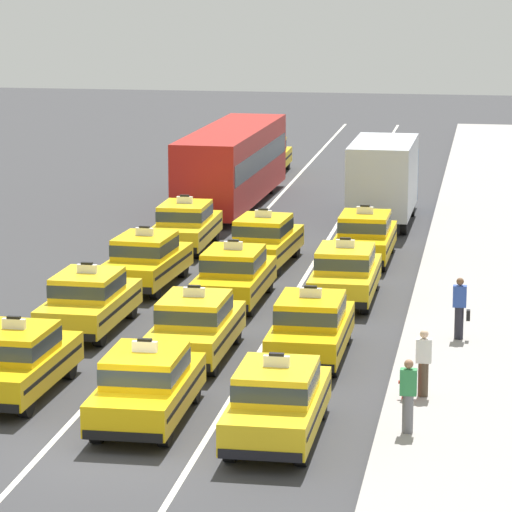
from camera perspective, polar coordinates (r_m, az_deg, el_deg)
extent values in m
plane|color=#353538|center=(30.63, -5.38, -7.73)|extent=(160.00, 160.00, 0.00)
cube|color=silver|center=(49.79, -1.29, -0.02)|extent=(0.14, 80.00, 0.01)
cube|color=silver|center=(49.30, 2.37, -0.14)|extent=(0.14, 80.00, 0.01)
cube|color=#9E9993|center=(44.05, 8.79, -1.63)|extent=(4.00, 90.00, 0.15)
cylinder|color=black|center=(36.32, -9.60, -4.17)|extent=(0.26, 0.65, 0.64)
cylinder|color=black|center=(35.84, -7.39, -4.32)|extent=(0.26, 0.65, 0.64)
cylinder|color=black|center=(33.08, -9.06, -5.75)|extent=(0.26, 0.65, 0.64)
cube|color=yellow|center=(34.60, -9.36, -4.37)|extent=(1.92, 4.55, 0.70)
cube|color=black|center=(34.59, -9.37, -4.29)|extent=(1.93, 4.19, 0.10)
cube|color=yellow|center=(34.29, -9.49, -3.36)|extent=(1.66, 2.14, 0.64)
cube|color=#2D3842|center=(34.29, -9.49, -3.36)|extent=(1.68, 2.16, 0.35)
cube|color=white|center=(34.17, -9.51, -2.65)|extent=(0.56, 0.14, 0.24)
cube|color=black|center=(34.14, -9.52, -2.40)|extent=(0.32, 0.12, 0.06)
cube|color=black|center=(36.66, -8.15, -3.81)|extent=(1.71, 0.19, 0.20)
cylinder|color=black|center=(41.91, -6.90, -1.93)|extent=(0.25, 0.65, 0.64)
cylinder|color=black|center=(41.49, -4.96, -2.03)|extent=(0.25, 0.65, 0.64)
cylinder|color=black|center=(39.10, -8.26, -2.97)|extent=(0.25, 0.65, 0.64)
cylinder|color=black|center=(38.65, -6.19, -3.09)|extent=(0.25, 0.65, 0.64)
cube|color=yellow|center=(40.19, -6.57, -2.00)|extent=(1.90, 4.54, 0.70)
cube|color=black|center=(40.18, -6.57, -1.94)|extent=(1.91, 4.18, 0.10)
cube|color=yellow|center=(39.90, -6.66, -1.12)|extent=(1.65, 2.14, 0.64)
cube|color=#2D3842|center=(39.90, -6.66, -1.12)|extent=(1.67, 2.16, 0.35)
cube|color=white|center=(39.80, -6.67, -0.50)|extent=(0.56, 0.13, 0.24)
cube|color=black|center=(39.77, -6.68, -0.29)|extent=(0.32, 0.12, 0.06)
cube|color=black|center=(42.30, -5.68, -1.63)|extent=(1.71, 0.18, 0.20)
cube|color=black|center=(38.22, -7.55, -3.14)|extent=(1.71, 0.18, 0.20)
cylinder|color=black|center=(47.02, -4.64, -0.37)|extent=(0.28, 0.65, 0.64)
cylinder|color=black|center=(46.60, -2.91, -0.46)|extent=(0.28, 0.65, 0.64)
cylinder|color=black|center=(44.18, -5.83, -1.19)|extent=(0.28, 0.65, 0.64)
cylinder|color=black|center=(43.74, -4.00, -1.29)|extent=(0.28, 0.65, 0.64)
cube|color=yellow|center=(45.30, -4.34, -0.38)|extent=(2.07, 4.60, 0.70)
cube|color=black|center=(45.29, -4.34, -0.32)|extent=(2.06, 4.24, 0.10)
cube|color=yellow|center=(45.02, -4.41, 0.41)|extent=(1.72, 2.19, 0.64)
cube|color=#2D3842|center=(45.02, -4.41, 0.41)|extent=(1.74, 2.21, 0.35)
cube|color=white|center=(44.94, -4.41, 0.96)|extent=(0.57, 0.15, 0.24)
cube|color=black|center=(44.91, -4.42, 1.15)|extent=(0.33, 0.13, 0.06)
cube|color=black|center=(47.42, -3.54, -0.13)|extent=(1.72, 0.24, 0.20)
cube|color=black|center=(43.30, -5.19, -1.31)|extent=(1.72, 0.24, 0.20)
cylinder|color=black|center=(52.69, -3.22, 0.98)|extent=(0.24, 0.64, 0.64)
cylinder|color=black|center=(52.40, -1.64, 0.93)|extent=(0.24, 0.64, 0.64)
cylinder|color=black|center=(49.77, -3.97, 0.32)|extent=(0.24, 0.64, 0.64)
cylinder|color=black|center=(49.46, -2.30, 0.27)|extent=(0.24, 0.64, 0.64)
cube|color=yellow|center=(51.01, -2.78, 1.02)|extent=(1.83, 4.51, 0.70)
cube|color=black|center=(51.00, -2.78, 1.07)|extent=(1.84, 4.15, 0.10)
cube|color=yellow|center=(50.74, -2.82, 1.73)|extent=(1.61, 2.11, 0.64)
cube|color=#2D3842|center=(50.74, -2.82, 1.73)|extent=(1.63, 2.13, 0.35)
cube|color=white|center=(50.66, -2.83, 2.22)|extent=(0.56, 0.12, 0.24)
cube|color=black|center=(50.64, -2.83, 2.39)|extent=(0.32, 0.11, 0.06)
cube|color=black|center=(53.18, -2.29, 1.20)|extent=(1.71, 0.15, 0.20)
cube|color=black|center=(48.94, -3.31, 0.25)|extent=(1.71, 0.15, 0.20)
cylinder|color=black|center=(63.22, -1.19, 2.82)|extent=(0.26, 0.65, 0.64)
cylinder|color=black|center=(62.83, 0.59, 2.76)|extent=(0.26, 0.65, 0.64)
cylinder|color=black|center=(56.76, -2.64, 1.77)|extent=(0.26, 0.65, 0.64)
cylinder|color=black|center=(56.33, -0.66, 1.70)|extent=(0.26, 0.65, 0.64)
cube|color=#B21E19|center=(59.55, -0.95, 3.67)|extent=(2.82, 11.27, 2.90)
cube|color=#2D3842|center=(59.51, -0.95, 3.91)|extent=(2.82, 10.82, 0.84)
cube|color=black|center=(64.79, 0.08, 5.40)|extent=(2.13, 0.14, 0.36)
cylinder|color=black|center=(70.15, 0.03, 3.72)|extent=(0.25, 0.64, 0.64)
cylinder|color=black|center=(69.94, 1.22, 3.69)|extent=(0.25, 0.64, 0.64)
cylinder|color=black|center=(67.16, -0.38, 3.35)|extent=(0.25, 0.64, 0.64)
cylinder|color=black|center=(66.94, 0.87, 3.32)|extent=(0.25, 0.64, 0.64)
cube|color=yellow|center=(68.49, 0.44, 3.81)|extent=(1.85, 4.52, 0.70)
cube|color=black|center=(68.49, 0.44, 3.85)|extent=(1.86, 4.16, 0.10)
cube|color=yellow|center=(68.25, 0.42, 4.35)|extent=(1.62, 2.12, 0.64)
cube|color=#2D3842|center=(68.25, 0.42, 4.35)|extent=(1.64, 2.14, 0.35)
cube|color=white|center=(68.20, 0.42, 4.72)|extent=(0.56, 0.13, 0.24)
cube|color=black|center=(68.18, 0.42, 4.84)|extent=(0.32, 0.11, 0.06)
cube|color=black|center=(70.69, 0.70, 3.86)|extent=(1.71, 0.16, 0.20)
cube|color=black|center=(66.37, 0.16, 3.34)|extent=(1.71, 0.16, 0.20)
cylinder|color=black|center=(34.02, -4.92, -5.15)|extent=(0.25, 0.64, 0.64)
cylinder|color=black|center=(33.70, -2.48, -5.28)|extent=(0.25, 0.64, 0.64)
cylinder|color=black|center=(31.20, -6.27, -6.76)|extent=(0.25, 0.64, 0.64)
cylinder|color=black|center=(30.86, -3.61, -6.92)|extent=(0.25, 0.64, 0.64)
cube|color=yellow|center=(32.33, -4.31, -5.40)|extent=(1.84, 4.52, 0.70)
cube|color=black|center=(32.31, -4.31, -5.32)|extent=(1.86, 4.16, 0.10)
cube|color=yellow|center=(31.99, -4.39, -4.33)|extent=(1.62, 2.11, 0.64)
cube|color=#2D3842|center=(31.99, -4.39, -4.33)|extent=(1.64, 2.13, 0.35)
cube|color=white|center=(31.87, -4.40, -3.58)|extent=(0.56, 0.13, 0.24)
cube|color=black|center=(31.84, -4.40, -3.31)|extent=(0.32, 0.11, 0.06)
cube|color=black|center=(34.46, -3.46, -4.73)|extent=(1.71, 0.16, 0.20)
cube|color=black|center=(30.36, -5.26, -7.07)|extent=(1.71, 0.16, 0.20)
cylinder|color=black|center=(38.96, -2.96, -2.92)|extent=(0.25, 0.64, 0.64)
cylinder|color=black|center=(38.67, -0.83, -3.02)|extent=(0.25, 0.64, 0.64)
cylinder|color=black|center=(36.09, -4.05, -4.13)|extent=(0.25, 0.64, 0.64)
cylinder|color=black|center=(35.77, -1.75, -4.25)|extent=(0.25, 0.64, 0.64)
cube|color=yellow|center=(37.27, -2.39, -3.04)|extent=(1.84, 4.51, 0.70)
cube|color=black|center=(37.26, -2.39, -2.96)|extent=(1.85, 4.15, 0.10)
cube|color=yellow|center=(36.96, -2.45, -2.09)|extent=(1.62, 2.11, 0.64)
cube|color=#2D3842|center=(36.96, -2.45, -2.09)|extent=(1.64, 2.13, 0.35)
cube|color=white|center=(36.86, -2.45, -1.43)|extent=(0.56, 0.12, 0.24)
cube|color=black|center=(36.83, -2.45, -1.20)|extent=(0.32, 0.11, 0.06)
cube|color=black|center=(39.43, -1.70, -2.58)|extent=(1.71, 0.15, 0.20)
cube|color=black|center=(35.26, -3.15, -4.34)|extent=(1.71, 0.15, 0.20)
cylinder|color=black|center=(44.75, -1.40, -0.96)|extent=(0.25, 0.64, 0.64)
cylinder|color=black|center=(44.47, 0.46, -1.04)|extent=(0.25, 0.64, 0.64)
cylinder|color=black|center=(41.84, -2.26, -1.88)|extent=(0.25, 0.64, 0.64)
cylinder|color=black|center=(41.55, -0.27, -1.97)|extent=(0.25, 0.64, 0.64)
cube|color=yellow|center=(43.06, -0.86, -0.99)|extent=(1.88, 4.53, 0.70)
cube|color=black|center=(43.05, -0.86, -0.93)|extent=(1.89, 4.17, 0.10)
cube|color=yellow|center=(42.78, -0.90, -0.16)|extent=(1.64, 2.13, 0.64)
cube|color=#2D3842|center=(42.78, -0.90, -0.16)|extent=(1.66, 2.15, 0.35)
cube|color=white|center=(42.69, -0.90, 0.42)|extent=(0.56, 0.13, 0.24)
cube|color=black|center=(42.66, -0.90, 0.61)|extent=(0.32, 0.12, 0.06)
cube|color=black|center=(45.23, -0.31, -0.69)|extent=(1.71, 0.17, 0.20)
cube|color=black|center=(41.02, -1.46, -2.01)|extent=(1.71, 0.17, 0.20)
cylinder|color=black|center=(49.96, -0.10, 0.39)|extent=(0.28, 0.65, 0.64)
cylinder|color=black|center=(49.64, 1.55, 0.32)|extent=(0.28, 0.65, 0.64)
cylinder|color=black|center=(47.05, -0.97, -0.33)|extent=(0.28, 0.65, 0.64)
cylinder|color=black|center=(46.71, 0.79, -0.41)|extent=(0.28, 0.65, 0.64)
cube|color=yellow|center=(48.26, 0.33, 0.41)|extent=(2.10, 4.61, 0.70)
cube|color=black|center=(48.25, 0.33, 0.47)|extent=(2.09, 4.25, 0.10)
cube|color=yellow|center=(47.99, 0.29, 1.16)|extent=(1.74, 2.20, 0.64)
cube|color=#2D3842|center=(47.99, 0.29, 1.16)|extent=(1.76, 2.22, 0.35)
cube|color=white|center=(47.91, 0.29, 1.68)|extent=(0.57, 0.16, 0.24)
cube|color=black|center=(47.88, 0.29, 1.85)|extent=(0.33, 0.13, 0.06)
cube|color=black|center=(50.43, 0.89, 0.62)|extent=(1.72, 0.25, 0.20)
cube|color=black|center=(46.21, -0.29, -0.42)|extent=(1.72, 0.25, 0.20)
cylinder|color=black|center=(32.78, -0.01, -5.76)|extent=(0.24, 0.64, 0.64)
cylinder|color=black|center=(32.57, 2.56, -5.89)|extent=(0.24, 0.64, 0.64)
cylinder|color=black|center=(29.92, -1.02, -7.51)|extent=(0.24, 0.64, 0.64)
cylinder|color=black|center=(29.70, 1.81, -7.67)|extent=(0.24, 0.64, 0.64)
cube|color=yellow|center=(31.12, 0.85, -6.06)|extent=(1.82, 4.51, 0.70)
cube|color=black|center=(31.11, 0.85, -5.97)|extent=(1.84, 4.15, 0.10)
cube|color=yellow|center=(30.78, 0.81, -4.96)|extent=(1.61, 2.11, 0.64)
cube|color=#2D3842|center=(30.78, 0.81, -4.96)|extent=(1.63, 2.13, 0.35)
cube|color=white|center=(30.66, 0.81, -4.17)|extent=(0.56, 0.12, 0.24)
cube|color=black|center=(30.61, 0.81, -3.90)|extent=(0.32, 0.11, 0.06)
cube|color=black|center=(33.28, 1.44, -5.31)|extent=(1.71, 0.15, 0.20)
cube|color=black|center=(29.14, 0.17, -7.84)|extent=(1.71, 0.15, 0.20)
cylinder|color=black|center=(38.85, 1.37, -2.95)|extent=(0.24, 0.64, 0.64)
cylinder|color=black|center=(38.69, 3.54, -3.03)|extent=(0.24, 0.64, 0.64)
cylinder|color=black|center=(35.93, 0.70, -4.18)|extent=(0.24, 0.64, 0.64)
cylinder|color=black|center=(35.75, 3.05, -4.27)|extent=(0.24, 0.64, 0.64)
cube|color=yellow|center=(37.21, 2.18, -3.06)|extent=(1.82, 4.51, 0.70)
cube|color=black|center=(37.19, 2.18, -2.99)|extent=(1.84, 4.15, 0.10)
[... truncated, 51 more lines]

